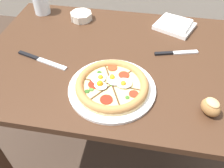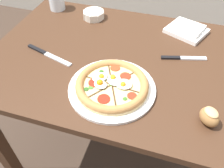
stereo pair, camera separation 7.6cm
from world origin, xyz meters
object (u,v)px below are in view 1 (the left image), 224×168
object	(u,v)px
bread_piece_near	(211,107)
knife_spare	(176,53)
water_glass	(41,5)
dining_table	(116,77)
napkin_folded	(175,25)
ramekin_bowl	(81,16)
pizza	(112,86)
knife_main	(41,60)

from	to	relation	value
bread_piece_near	knife_spare	distance (m)	0.33
knife_spare	water_glass	world-z (taller)	water_glass
dining_table	napkin_folded	bearing A→B (deg)	48.61
ramekin_bowl	napkin_folded	bearing A→B (deg)	0.41
ramekin_bowl	bread_piece_near	world-z (taller)	bread_piece_near
ramekin_bowl	water_glass	size ratio (longest dim) A/B	1.11
ramekin_bowl	napkin_folded	size ratio (longest dim) A/B	0.52
bread_piece_near	knife_spare	size ratio (longest dim) A/B	0.46
bread_piece_near	pizza	bearing A→B (deg)	171.65
pizza	ramekin_bowl	size ratio (longest dim) A/B	2.84
knife_spare	bread_piece_near	bearing A→B (deg)	-86.82
dining_table	bread_piece_near	world-z (taller)	bread_piece_near
napkin_folded	ramekin_bowl	bearing A→B (deg)	-179.59
knife_spare	pizza	bearing A→B (deg)	-147.54
knife_main	knife_spare	size ratio (longest dim) A/B	1.26
ramekin_bowl	pizza	bearing A→B (deg)	-62.33
knife_main	dining_table	bearing A→B (deg)	30.84
bread_piece_near	knife_main	bearing A→B (deg)	166.27
bread_piece_near	napkin_folded	bearing A→B (deg)	102.08
dining_table	pizza	distance (m)	0.24
bread_piece_near	knife_main	distance (m)	0.69
pizza	bread_piece_near	distance (m)	0.35
ramekin_bowl	knife_spare	size ratio (longest dim) A/B	0.60
knife_spare	knife_main	bearing A→B (deg)	179.44
ramekin_bowl	knife_main	distance (m)	0.37
napkin_folded	knife_spare	distance (m)	0.21
pizza	knife_main	distance (m)	0.35
bread_piece_near	dining_table	bearing A→B (deg)	145.79
pizza	bread_piece_near	xyz separation A→B (m)	(0.35, -0.05, 0.01)
pizza	bread_piece_near	size ratio (longest dim) A/B	3.73
dining_table	ramekin_bowl	xyz separation A→B (m)	(-0.23, 0.28, 0.14)
dining_table	knife_main	distance (m)	0.35
dining_table	water_glass	xyz separation A→B (m)	(-0.46, 0.31, 0.16)
dining_table	ramekin_bowl	distance (m)	0.39
pizza	knife_main	bearing A→B (deg)	160.84
bread_piece_near	water_glass	bearing A→B (deg)	145.86
dining_table	water_glass	distance (m)	0.58
napkin_folded	water_glass	xyz separation A→B (m)	(-0.71, 0.03, 0.03)
pizza	water_glass	distance (m)	0.69
knife_spare	water_glass	bearing A→B (deg)	145.85
dining_table	napkin_folded	distance (m)	0.40
ramekin_bowl	knife_main	size ratio (longest dim) A/B	0.48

